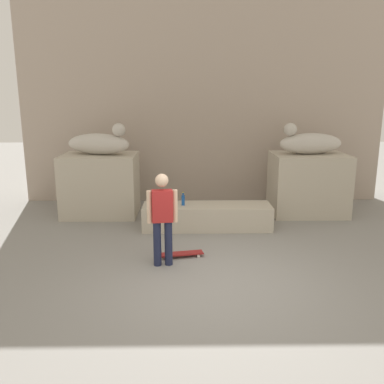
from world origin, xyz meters
TOP-DOWN VIEW (x-y plane):
  - ground_plane at (0.00, 0.00)m, footprint 40.00×40.00m
  - facade_wall at (0.00, 5.71)m, footprint 10.01×0.60m
  - pedestal_left at (-2.63, 4.05)m, footprint 1.83×1.36m
  - pedestal_right at (2.63, 4.05)m, footprint 1.83×1.36m
  - statue_reclining_left at (-2.59, 4.04)m, footprint 1.69×0.93m
  - statue_reclining_right at (2.59, 4.05)m, footprint 1.66×0.77m
  - ledge_block at (0.00, 2.86)m, footprint 2.90×0.79m
  - skater at (-0.89, 0.79)m, footprint 0.54×0.25m
  - skateboard at (-0.55, 1.15)m, footprint 0.82×0.35m
  - bottle_brown at (-1.03, 2.99)m, footprint 0.07×0.07m
  - bottle_blue at (-0.54, 2.83)m, footprint 0.07×0.07m
  - bottle_green at (-1.18, 2.60)m, footprint 0.07×0.07m

SIDE VIEW (x-z plane):
  - ground_plane at x=0.00m, z-range 0.00..0.00m
  - skateboard at x=-0.55m, z-range 0.02..0.10m
  - ledge_block at x=0.00m, z-range 0.00..0.55m
  - bottle_blue at x=-0.54m, z-range 0.53..0.83m
  - bottle_brown at x=-1.03m, z-range 0.53..0.83m
  - bottle_green at x=-1.18m, z-range 0.53..0.85m
  - pedestal_left at x=-2.63m, z-range 0.00..1.53m
  - pedestal_right at x=2.63m, z-range 0.00..1.53m
  - skater at x=-0.89m, z-range 0.09..1.76m
  - statue_reclining_left at x=-2.59m, z-range 1.43..2.20m
  - statue_reclining_right at x=2.59m, z-range 1.43..2.20m
  - facade_wall at x=0.00m, z-range 0.00..6.39m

